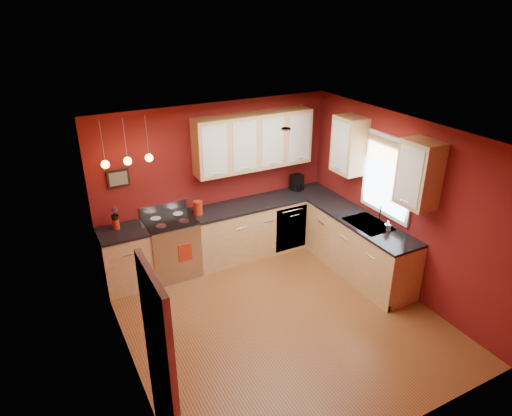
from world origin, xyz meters
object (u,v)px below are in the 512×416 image
gas_range (172,247)px  sink (368,225)px  red_canister (198,208)px  soap_pump (387,226)px  coffee_maker (297,183)px

gas_range → sink: 3.05m
red_canister → soap_pump: size_ratio=1.31×
red_canister → coffee_maker: (1.91, 0.13, 0.02)m
gas_range → red_canister: size_ratio=5.03×
coffee_maker → red_canister: bearing=173.3°
sink → soap_pump: size_ratio=4.15×
sink → red_canister: sink is taller
sink → coffee_maker: same height
red_canister → coffee_maker: coffee_maker is taller
gas_range → red_canister: bearing=0.7°
gas_range → coffee_maker: 2.46m
gas_range → coffee_maker: bearing=3.2°
gas_range → sink: sink is taller
sink → soap_pump: sink is taller
sink → coffee_maker: bearing=98.3°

